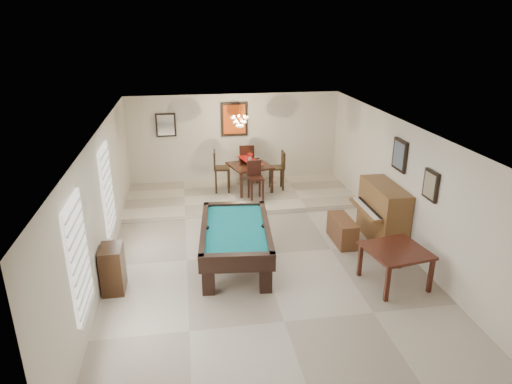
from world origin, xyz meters
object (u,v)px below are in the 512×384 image
object	(u,v)px
piano_bench	(342,230)
flower_vase	(250,157)
dining_table	(250,175)
dining_chair_south	(256,181)
upright_piano	(376,214)
square_table	(394,266)
chandelier	(240,117)
pool_table	(236,246)
apothecary_chest	(113,269)
dining_chair_east	(277,171)
dining_chair_west	(222,171)
dining_chair_north	(246,163)

from	to	relation	value
piano_bench	flower_vase	world-z (taller)	flower_vase
dining_table	dining_chair_south	world-z (taller)	dining_chair_south
upright_piano	piano_bench	bearing A→B (deg)	177.15
square_table	chandelier	size ratio (longest dim) A/B	1.69
pool_table	apothecary_chest	world-z (taller)	apothecary_chest
piano_bench	flower_vase	distance (m)	3.62
dining_chair_east	dining_chair_west	bearing A→B (deg)	-90.40
apothecary_chest	dining_table	bearing A→B (deg)	54.74
pool_table	apothecary_chest	xyz separation A→B (m)	(-2.23, -0.54, 0.02)
dining_chair_north	piano_bench	bearing A→B (deg)	115.07
pool_table	apothecary_chest	size ratio (longest dim) A/B	2.86
dining_table	dining_chair_east	distance (m)	0.75
pool_table	piano_bench	bearing A→B (deg)	20.06
square_table	dining_table	size ratio (longest dim) A/B	0.99
pool_table	dining_chair_west	xyz separation A→B (m)	(0.08, 3.84, 0.29)
dining_chair_south	flower_vase	bearing A→B (deg)	87.41
pool_table	apothecary_chest	bearing A→B (deg)	-161.10
piano_bench	dining_chair_east	bearing A→B (deg)	104.27
flower_vase	dining_chair_south	xyz separation A→B (m)	(0.05, -0.71, -0.45)
pool_table	piano_bench	distance (m)	2.46
apothecary_chest	dining_chair_south	distance (m)	4.80
dining_table	flower_vase	world-z (taller)	flower_vase
pool_table	chandelier	xyz separation A→B (m)	(0.55, 3.52, 1.80)
square_table	flower_vase	bearing A→B (deg)	111.16
upright_piano	chandelier	world-z (taller)	chandelier
upright_piano	dining_chair_north	size ratio (longest dim) A/B	1.34
pool_table	upright_piano	xyz separation A→B (m)	(3.10, 0.59, 0.23)
dining_table	chandelier	bearing A→B (deg)	-136.09
apothecary_chest	dining_chair_north	distance (m)	5.92
dining_table	chandelier	size ratio (longest dim) A/B	1.71
dining_table	dining_chair_east	bearing A→B (deg)	-1.65
square_table	chandelier	bearing A→B (deg)	115.33
dining_chair_north	chandelier	xyz separation A→B (m)	(-0.30, -0.99, 1.52)
dining_chair_west	upright_piano	bearing A→B (deg)	-132.78
square_table	dining_chair_north	distance (m)	5.96
dining_chair_west	dining_table	bearing A→B (deg)	-88.04
square_table	dining_chair_east	xyz separation A→B (m)	(-1.17, 4.91, 0.30)
dining_chair_south	dining_chair_east	bearing A→B (deg)	38.46
dining_chair_north	dining_chair_east	distance (m)	1.03
square_table	dining_table	xyz separation A→B (m)	(-1.91, 4.93, 0.19)
dining_chair_north	dining_table	bearing A→B (deg)	93.17
piano_bench	dining_chair_north	size ratio (longest dim) A/B	0.86
apothecary_chest	flower_vase	world-z (taller)	flower_vase
dining_chair_west	dining_chair_east	world-z (taller)	dining_chair_west
dining_table	flower_vase	distance (m)	0.53
apothecary_chest	chandelier	xyz separation A→B (m)	(2.78, 4.06, 1.78)
dining_table	dining_chair_south	xyz separation A→B (m)	(0.05, -0.71, 0.08)
dining_table	dining_chair_north	distance (m)	0.72
flower_vase	dining_chair_north	world-z (taller)	dining_chair_north
upright_piano	chandelier	size ratio (longest dim) A/B	2.52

